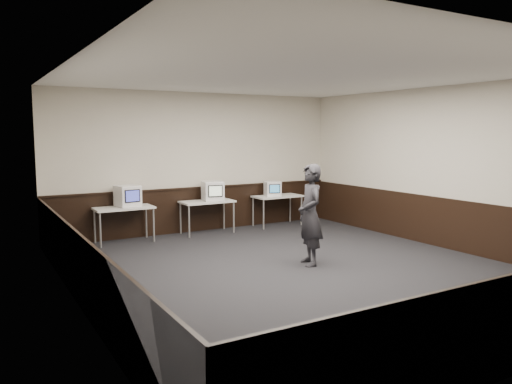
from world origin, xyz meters
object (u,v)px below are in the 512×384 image
emac_right (273,189)px  person (310,215)px  emac_center (213,191)px  desk_left (124,210)px  desk_center (207,204)px  emac_left (128,196)px  desk_right (277,198)px

emac_right → person: (-1.34, -3.35, -0.05)m
emac_center → emac_right: 1.61m
desk_left → person: bearing=-55.7°
emac_center → desk_center: bearing=177.7°
emac_left → emac_center: (1.93, -0.07, -0.00)m
desk_right → person: 3.70m
desk_right → emac_right: emac_right is taller
desk_left → emac_center: bearing=-0.8°
emac_left → person: bearing=-65.8°
emac_left → emac_right: 3.54m
emac_center → person: bearing=-75.0°
emac_left → emac_center: 1.93m
desk_left → emac_right: emac_right is taller
desk_left → emac_left: (0.10, 0.04, 0.29)m
desk_left → emac_right: 3.65m
desk_left → desk_center: 1.90m
emac_center → desk_right: bearing=11.3°
desk_right → emac_center: 1.80m
desk_left → desk_right: 3.80m
emac_center → emac_right: emac_center is taller
emac_left → desk_left: bearing=-166.8°
desk_left → desk_center: (1.90, 0.00, 0.00)m
desk_left → emac_center: (2.03, -0.03, 0.29)m
desk_right → desk_center: bearing=180.0°
desk_left → person: size_ratio=0.68×
emac_left → emac_center: emac_left is taller
desk_center → emac_center: size_ratio=2.23×
desk_center → emac_right: (1.74, -0.02, 0.25)m
emac_left → desk_center: bearing=-9.9°
desk_right → person: size_ratio=0.68×
emac_left → emac_center: size_ratio=0.99×
desk_center → emac_right: emac_right is taller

